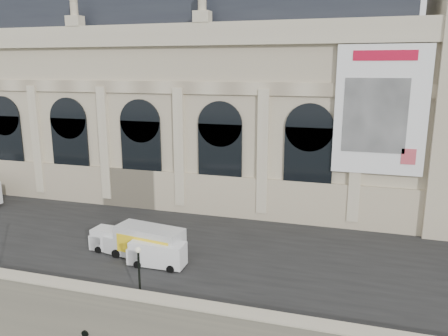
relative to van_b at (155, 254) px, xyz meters
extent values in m
cube|color=gray|center=(-4.29, 27.41, -4.15)|extent=(160.00, 70.00, 6.00)
cube|color=#2D2D2D|center=(-4.29, 6.41, -1.12)|extent=(160.00, 24.00, 0.06)
cube|color=gray|center=(-4.29, -6.99, -0.60)|extent=(160.00, 1.20, 1.10)
cube|color=beige|center=(-4.29, -6.99, 0.00)|extent=(160.00, 1.40, 0.12)
cube|color=beige|center=(-10.29, 23.41, 9.85)|extent=(68.00, 18.00, 22.00)
cube|color=beige|center=(-10.29, 14.26, 1.35)|extent=(68.60, 0.40, 5.00)
cube|color=beige|center=(-10.29, 14.11, 19.65)|extent=(69.00, 0.80, 2.40)
cube|color=beige|center=(-10.29, 14.26, 13.85)|extent=(68.00, 0.30, 1.40)
cube|color=#22262E|center=(-10.29, 23.41, 23.85)|extent=(64.00, 15.00, 6.00)
cube|color=black|center=(-28.29, 14.23, 5.35)|extent=(5.20, 0.25, 9.00)
cylinder|color=black|center=(-28.29, 14.23, 9.85)|extent=(5.20, 0.25, 5.20)
cube|color=beige|center=(-23.29, 14.16, 6.85)|extent=(1.20, 0.50, 14.00)
cube|color=black|center=(-18.29, 14.23, 5.35)|extent=(5.20, 0.25, 9.00)
cylinder|color=black|center=(-18.29, 14.23, 9.85)|extent=(5.20, 0.25, 5.20)
cube|color=beige|center=(-13.29, 14.16, 6.85)|extent=(1.20, 0.50, 14.00)
cube|color=black|center=(-8.29, 14.23, 5.35)|extent=(5.20, 0.25, 9.00)
cylinder|color=black|center=(-8.29, 14.23, 9.85)|extent=(5.20, 0.25, 5.20)
cube|color=beige|center=(-3.29, 14.16, 6.85)|extent=(1.20, 0.50, 14.00)
cube|color=black|center=(1.71, 14.23, 5.35)|extent=(5.20, 0.25, 9.00)
cylinder|color=black|center=(1.71, 14.23, 9.85)|extent=(5.20, 0.25, 5.20)
cube|color=beige|center=(6.71, 14.16, 6.85)|extent=(1.20, 0.50, 14.00)
cube|color=black|center=(11.71, 14.23, 5.35)|extent=(5.20, 0.25, 9.00)
cylinder|color=black|center=(11.71, 14.23, 9.85)|extent=(5.20, 0.25, 5.20)
cube|color=beige|center=(16.71, 14.16, 6.85)|extent=(1.20, 0.50, 14.00)
cube|color=white|center=(18.71, 13.96, 11.85)|extent=(9.00, 0.35, 13.00)
cube|color=#B80C29|center=(18.71, 13.76, 17.25)|extent=(6.00, 0.06, 1.00)
cube|color=gray|center=(18.21, 13.76, 11.35)|extent=(6.20, 0.06, 7.50)
cube|color=#C74652|center=(21.71, 13.76, 7.35)|extent=(1.40, 0.06, 1.60)
cube|color=white|center=(0.32, 0.00, 0.07)|extent=(4.90, 1.95, 2.08)
cube|color=white|center=(-1.63, -0.02, -0.25)|extent=(1.39, 1.91, 1.45)
cube|color=black|center=(-2.14, -0.02, 0.25)|extent=(0.08, 1.63, 0.72)
cylinder|color=black|center=(-1.23, -0.96, -0.81)|extent=(0.69, 0.23, 0.69)
cylinder|color=black|center=(-1.25, 0.94, -0.81)|extent=(0.69, 0.23, 0.69)
cylinder|color=black|center=(1.89, -0.93, -0.81)|extent=(0.69, 0.23, 0.69)
cylinder|color=black|center=(1.87, 0.97, -0.81)|extent=(0.69, 0.23, 0.69)
cube|color=white|center=(-4.74, 1.72, 0.04)|extent=(4.90, 2.15, 2.04)
cube|color=white|center=(-6.65, 1.84, -0.27)|extent=(1.45, 1.94, 1.42)
cube|color=black|center=(-7.15, 1.87, 0.22)|extent=(0.16, 1.60, 0.71)
cylinder|color=black|center=(-6.33, 0.88, -0.82)|extent=(0.69, 0.26, 0.67)
cylinder|color=black|center=(-6.21, 2.74, -0.82)|extent=(0.69, 0.26, 0.67)
cylinder|color=black|center=(-3.27, 0.70, -0.82)|extent=(0.69, 0.26, 0.67)
cylinder|color=black|center=(-3.15, 2.56, -0.82)|extent=(0.69, 0.26, 0.67)
cube|color=silver|center=(-1.02, 1.18, 0.49)|extent=(6.64, 3.34, 2.86)
cube|color=yellow|center=(-1.20, -0.06, 0.49)|extent=(5.45, 0.86, 1.69)
cube|color=#B80C29|center=(-1.20, -0.06, 0.49)|extent=(3.15, 0.50, 0.63)
cube|color=silver|center=(-4.58, 1.70, -0.15)|extent=(2.02, 2.55, 1.59)
cylinder|color=black|center=(-4.13, 0.41, -0.73)|extent=(0.88, 0.42, 0.85)
cylinder|color=black|center=(-3.77, 2.81, -0.73)|extent=(0.88, 0.42, 0.85)
cylinder|color=black|center=(1.11, -0.37, -0.73)|extent=(0.88, 0.42, 0.85)
cylinder|color=black|center=(1.46, 2.04, -0.73)|extent=(0.88, 0.42, 0.85)
cylinder|color=black|center=(1.56, -5.87, -0.95)|extent=(0.45, 0.45, 0.41)
cylinder|color=black|center=(1.56, -5.87, 0.88)|extent=(0.16, 0.16, 4.06)
sphere|color=beige|center=(1.56, -5.87, 3.01)|extent=(0.45, 0.45, 0.45)
camera|label=1|loc=(16.15, -32.72, 16.14)|focal=35.00mm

